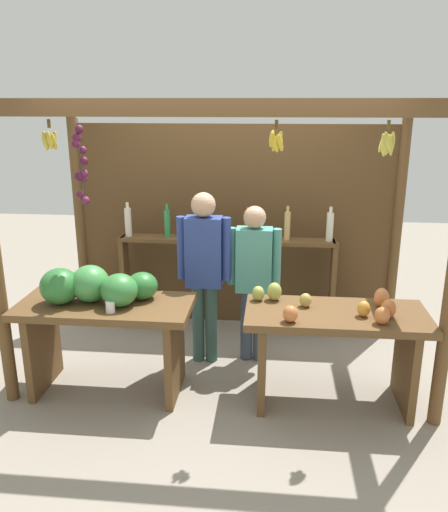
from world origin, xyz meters
The scene contains 7 objects.
ground_plane centered at (0.00, 0.00, 0.00)m, with size 12.00×12.00×0.00m, color gray.
market_stall centered at (0.00, 0.42, 1.36)m, with size 3.46×1.84×2.36m.
fruit_counter_left centered at (-0.95, -0.65, 0.73)m, with size 1.40×0.64×1.08m.
fruit_counter_right centered at (0.92, -0.65, 0.59)m, with size 1.40×0.64×0.94m.
bottle_shelf_unit centered at (-0.05, 0.65, 0.81)m, with size 2.22×0.22×1.35m.
vendor_man centered at (-0.19, -0.06, 0.95)m, with size 0.48×0.22×1.59m.
vendor_woman centered at (0.25, 0.01, 0.87)m, with size 0.48×0.20×1.47m.
Camera 1 is at (0.42, -4.40, 2.35)m, focal length 36.23 mm.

